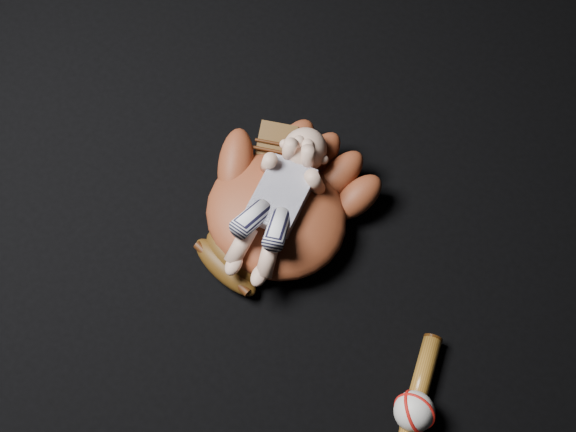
{
  "coord_description": "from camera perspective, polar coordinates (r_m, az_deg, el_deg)",
  "views": [
    {
      "loc": [
        0.23,
        -0.33,
        1.36
      ],
      "look_at": [
        -0.15,
        0.15,
        0.07
      ],
      "focal_mm": 45.0,
      "sensor_mm": 36.0,
      "label": 1
    }
  ],
  "objects": [
    {
      "name": "baseball",
      "position": [
        1.37,
        9.95,
        -14.97
      ],
      "size": [
        0.1,
        0.1,
        0.07
      ],
      "primitive_type": "sphere",
      "rotation": [
        0.0,
        0.0,
        -0.4
      ],
      "color": "white",
      "rests_on": "ground"
    },
    {
      "name": "baseball_glove",
      "position": [
        1.44,
        -0.95,
        0.33
      ],
      "size": [
        0.41,
        0.45,
        0.13
      ],
      "primitive_type": null,
      "rotation": [
        0.0,
        0.0,
        -0.1
      ],
      "color": "maroon",
      "rests_on": "ground"
    },
    {
      "name": "newborn_baby",
      "position": [
        1.39,
        -1.01,
        0.89
      ],
      "size": [
        0.23,
        0.36,
        0.14
      ],
      "primitive_type": null,
      "rotation": [
        0.0,
        0.0,
        0.24
      ],
      "color": "#D4A488",
      "rests_on": "baseball_glove"
    }
  ]
}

